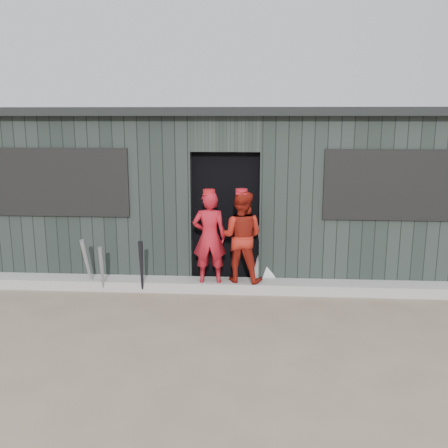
# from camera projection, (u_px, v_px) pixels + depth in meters

# --- Properties ---
(ground) EXTENTS (80.00, 80.00, 0.00)m
(ground) POSITION_uv_depth(u_px,v_px,m) (213.00, 346.00, 5.52)
(ground) COLOR #705D4D
(ground) RESTS_ON ground
(curb) EXTENTS (8.00, 0.36, 0.15)m
(curb) POSITION_uv_depth(u_px,v_px,m) (224.00, 286.00, 7.28)
(curb) COLOR gray
(curb) RESTS_ON ground
(bat_left) EXTENTS (0.12, 0.30, 0.80)m
(bat_left) POSITION_uv_depth(u_px,v_px,m) (88.00, 265.00, 7.17)
(bat_left) COLOR #9C9CA5
(bat_left) RESTS_ON ground
(bat_mid) EXTENTS (0.10, 0.20, 0.70)m
(bat_mid) POSITION_uv_depth(u_px,v_px,m) (102.00, 269.00, 7.12)
(bat_mid) COLOR gray
(bat_mid) RESTS_ON ground
(bat_right) EXTENTS (0.12, 0.29, 0.82)m
(bat_right) POSITION_uv_depth(u_px,v_px,m) (142.00, 267.00, 7.03)
(bat_right) COLOR black
(bat_right) RESTS_ON ground
(player_red_left) EXTENTS (0.50, 0.35, 1.32)m
(player_red_left) POSITION_uv_depth(u_px,v_px,m) (209.00, 237.00, 7.09)
(player_red_left) COLOR #A61421
(player_red_left) RESTS_ON curb
(player_red_right) EXTENTS (0.73, 0.62, 1.32)m
(player_red_right) POSITION_uv_depth(u_px,v_px,m) (241.00, 236.00, 7.14)
(player_red_right) COLOR maroon
(player_red_right) RESTS_ON curb
(player_grey_back) EXTENTS (0.67, 0.48, 1.27)m
(player_grey_back) POSITION_uv_depth(u_px,v_px,m) (269.00, 243.00, 7.46)
(player_grey_back) COLOR silver
(player_grey_back) RESTS_ON ground
(dugout) EXTENTS (8.30, 3.30, 2.62)m
(dugout) POSITION_uv_depth(u_px,v_px,m) (230.00, 187.00, 8.67)
(dugout) COLOR black
(dugout) RESTS_ON ground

